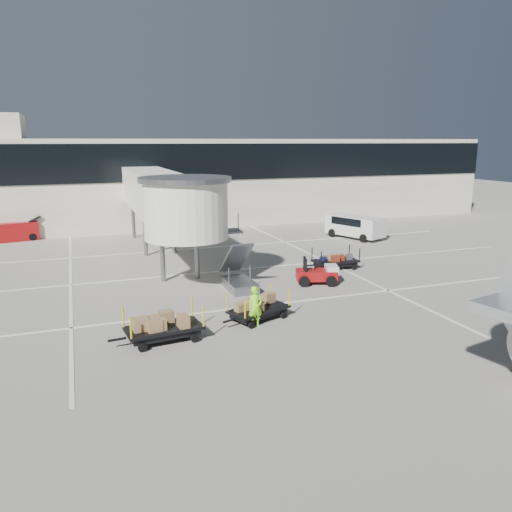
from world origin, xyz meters
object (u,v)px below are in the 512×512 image
Objects in this scene: box_cart_far at (164,328)px; ground_worker at (255,307)px; box_cart_near at (259,309)px; suitcase_cart at (335,261)px; belt_loader at (13,232)px; minivan at (354,225)px; baggage_tug at (318,274)px.

ground_worker reaches higher than box_cart_far.
suitcase_cart is at bearing 21.19° from box_cart_near.
box_cart_near is 0.80× the size of belt_loader.
ground_worker is 27.25m from belt_loader.
minivan is 27.59m from belt_loader.
ground_worker is 0.35× the size of minivan.
box_cart_near is at bearing 51.57° from ground_worker.
minivan is at bearing -28.67° from belt_loader.
belt_loader is (-26.29, 8.33, -0.35)m from minivan.
baggage_tug reaches higher than box_cart_far.
box_cart_near is 26.78m from belt_loader.
ground_worker is at bearing -153.60° from minivan.
ground_worker is at bearing -136.51° from suitcase_cart.
belt_loader reaches higher than suitcase_cart.
belt_loader reaches higher than box_cart_near.
baggage_tug is 10.95m from box_cart_far.
minivan reaches higher than baggage_tug.
belt_loader is at bearing 140.64° from minivan.
suitcase_cart is (2.56, 2.62, -0.05)m from baggage_tug.
box_cart_near is (-5.10, -4.34, -0.04)m from baggage_tug.
minivan is at bearing 53.08° from suitcase_cart.
minivan reaches higher than suitcase_cart.
box_cart_near is at bearing -137.77° from suitcase_cart.
baggage_tug is 3.67m from suitcase_cart.
suitcase_cart is at bearing 36.81° from ground_worker.
baggage_tug is 0.49× the size of minivan.
baggage_tug is 7.56m from ground_worker.
box_cart_far is 0.73× the size of minivan.
belt_loader reaches higher than baggage_tug.
suitcase_cart reaches higher than box_cart_near.
ground_worker reaches higher than suitcase_cart.
minivan is (18.51, 16.52, 0.51)m from box_cart_far.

